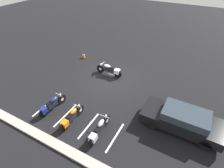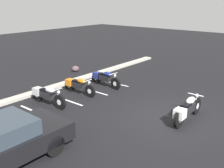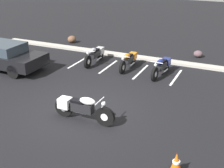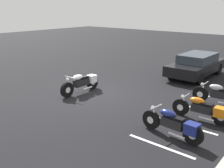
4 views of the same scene
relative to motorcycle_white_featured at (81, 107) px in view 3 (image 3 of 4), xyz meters
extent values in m
plane|color=black|center=(-0.24, 0.57, -0.47)|extent=(60.00, 60.00, 0.00)
cylinder|color=black|center=(0.91, 0.00, -0.14)|extent=(0.67, 0.13, 0.67)
cylinder|color=silver|center=(0.91, 0.00, -0.14)|extent=(0.26, 0.13, 0.26)
cylinder|color=black|center=(-0.68, 0.00, -0.14)|extent=(0.67, 0.13, 0.67)
cylinder|color=silver|center=(-0.68, 0.00, -0.14)|extent=(0.26, 0.13, 0.26)
cube|color=black|center=(0.06, 0.00, 0.02)|extent=(0.78, 0.29, 0.31)
ellipsoid|color=white|center=(0.27, 0.00, 0.29)|extent=(0.57, 0.27, 0.25)
cube|color=black|center=(-0.11, 0.00, 0.22)|extent=(0.45, 0.25, 0.08)
cube|color=white|center=(-0.62, 0.00, 0.05)|extent=(0.41, 0.37, 0.35)
cylinder|color=silver|center=(0.79, 0.00, 0.13)|extent=(0.27, 0.06, 0.54)
cylinder|color=silver|center=(0.72, 0.00, 0.40)|extent=(0.04, 0.63, 0.04)
sphere|color=silver|center=(0.86, 0.00, 0.31)|extent=(0.14, 0.14, 0.14)
cylinder|color=silver|center=(-0.19, 0.14, -0.29)|extent=(0.56, 0.07, 0.07)
cylinder|color=black|center=(-2.30, 4.65, -0.15)|extent=(0.14, 0.64, 0.64)
cylinder|color=silver|center=(-2.30, 4.65, -0.15)|extent=(0.13, 0.25, 0.24)
cylinder|color=black|center=(-2.35, 6.15, -0.15)|extent=(0.14, 0.64, 0.64)
cylinder|color=silver|center=(-2.35, 6.15, -0.15)|extent=(0.13, 0.25, 0.24)
cube|color=black|center=(-2.32, 5.45, -0.01)|extent=(0.30, 0.75, 0.29)
ellipsoid|color=#B7B7BC|center=(-2.32, 5.26, 0.25)|extent=(0.27, 0.55, 0.23)
cube|color=black|center=(-2.33, 5.62, 0.19)|extent=(0.25, 0.43, 0.08)
cube|color=#B7B7BC|center=(-2.35, 6.11, 0.02)|extent=(0.36, 0.40, 0.33)
cylinder|color=silver|center=(-2.30, 4.77, 0.10)|extent=(0.07, 0.26, 0.52)
cylinder|color=silver|center=(-2.30, 4.83, 0.35)|extent=(0.60, 0.06, 0.03)
sphere|color=silver|center=(-2.30, 4.70, 0.27)|extent=(0.14, 0.14, 0.14)
cylinder|color=silver|center=(-2.20, 5.70, -0.30)|extent=(0.09, 0.53, 0.07)
cylinder|color=black|center=(-0.44, 4.66, -0.17)|extent=(0.12, 0.61, 0.61)
cylinder|color=silver|center=(-0.44, 4.66, -0.17)|extent=(0.12, 0.23, 0.23)
cylinder|color=black|center=(-0.46, 6.10, -0.17)|extent=(0.12, 0.61, 0.61)
cylinder|color=silver|center=(-0.46, 6.10, -0.17)|extent=(0.12, 0.23, 0.23)
cube|color=black|center=(-0.45, 5.43, -0.03)|extent=(0.27, 0.71, 0.28)
ellipsoid|color=orange|center=(-0.45, 5.24, 0.22)|extent=(0.25, 0.52, 0.22)
cube|color=black|center=(-0.45, 5.58, 0.16)|extent=(0.23, 0.41, 0.07)
cube|color=orange|center=(-0.46, 6.05, 0.00)|extent=(0.34, 0.37, 0.31)
cylinder|color=silver|center=(-0.44, 4.77, 0.07)|extent=(0.06, 0.24, 0.49)
cylinder|color=silver|center=(-0.44, 4.83, 0.31)|extent=(0.57, 0.04, 0.03)
sphere|color=silver|center=(-0.44, 4.71, 0.24)|extent=(0.13, 0.13, 0.13)
cylinder|color=silver|center=(-0.32, 5.66, -0.30)|extent=(0.07, 0.51, 0.06)
cylinder|color=black|center=(1.21, 4.43, -0.16)|extent=(0.17, 0.63, 0.63)
cylinder|color=silver|center=(1.21, 4.43, -0.16)|extent=(0.14, 0.25, 0.24)
cylinder|color=black|center=(1.34, 5.89, -0.16)|extent=(0.17, 0.63, 0.63)
cylinder|color=silver|center=(1.34, 5.89, -0.16)|extent=(0.14, 0.25, 0.24)
cube|color=black|center=(1.28, 5.21, -0.02)|extent=(0.33, 0.74, 0.28)
ellipsoid|color=navy|center=(1.26, 5.02, 0.24)|extent=(0.29, 0.55, 0.23)
cube|color=black|center=(1.29, 5.37, 0.17)|extent=(0.26, 0.44, 0.08)
cube|color=navy|center=(1.33, 5.84, 0.01)|extent=(0.37, 0.41, 0.32)
cylinder|color=silver|center=(1.22, 4.54, 0.09)|extent=(0.08, 0.25, 0.51)
cylinder|color=silver|center=(1.22, 4.60, 0.33)|extent=(0.59, 0.09, 0.03)
sphere|color=silver|center=(1.21, 4.47, 0.26)|extent=(0.13, 0.13, 0.13)
cylinder|color=silver|center=(1.43, 5.43, -0.30)|extent=(0.11, 0.53, 0.07)
cylinder|color=black|center=(-4.67, 3.66, -0.15)|extent=(0.64, 0.23, 0.64)
cylinder|color=black|center=(-4.68, 2.08, -0.15)|extent=(0.64, 0.23, 0.64)
cube|color=black|center=(-6.05, 2.89, 0.09)|extent=(4.32, 1.85, 0.55)
cube|color=#A8A399|center=(-0.24, 7.09, -0.41)|extent=(18.00, 0.50, 0.12)
ellipsoid|color=#543F44|center=(2.35, 8.66, -0.29)|extent=(0.53, 0.50, 0.37)
ellipsoid|color=brown|center=(-5.45, 8.32, -0.25)|extent=(0.72, 0.73, 0.44)
cone|color=#EA590F|center=(3.61, -1.37, -0.18)|extent=(0.32, 0.32, 0.59)
cylinder|color=white|center=(3.61, -1.37, -0.15)|extent=(0.20, 0.20, 0.06)
cube|color=white|center=(-3.16, 5.22, -0.47)|extent=(0.10, 2.10, 0.00)
cube|color=white|center=(-1.44, 5.22, -0.47)|extent=(0.10, 2.10, 0.00)
cube|color=white|center=(0.28, 5.22, -0.47)|extent=(0.10, 2.10, 0.00)
cube|color=white|center=(2.00, 5.22, -0.47)|extent=(0.10, 2.10, 0.00)
camera|label=1|loc=(-5.78, 10.46, 7.49)|focal=28.00mm
camera|label=2|loc=(-8.89, -3.58, 3.97)|focal=42.00mm
camera|label=3|loc=(4.86, -8.06, 4.83)|focal=50.00mm
camera|label=4|loc=(7.99, 8.41, 3.35)|focal=42.00mm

